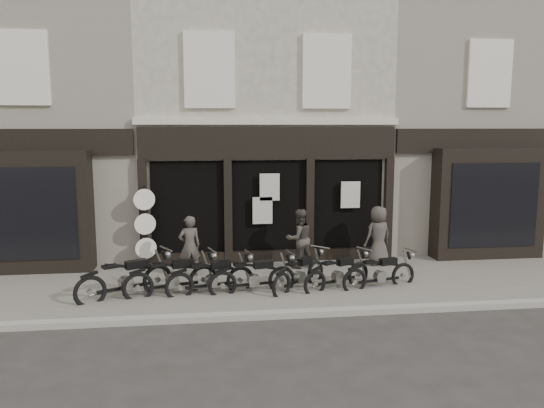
{
  "coord_description": "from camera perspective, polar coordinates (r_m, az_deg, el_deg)",
  "views": [
    {
      "loc": [
        -1.73,
        -11.64,
        3.91
      ],
      "look_at": [
        -0.08,
        1.6,
        1.95
      ],
      "focal_mm": 35.0,
      "sensor_mm": 36.0,
      "label": 1
    }
  ],
  "objects": [
    {
      "name": "motorcycle_0",
      "position": [
        12.5,
        -15.4,
        -8.11
      ],
      "size": [
        2.09,
        1.38,
        1.1
      ],
      "rotation": [
        0.0,
        0.0,
        0.51
      ],
      "color": "black",
      "rests_on": "ground"
    },
    {
      "name": "man_centre",
      "position": [
        14.3,
        2.94,
        -3.73
      ],
      "size": [
        0.93,
        0.83,
        1.61
      ],
      "primitive_type": "imported",
      "rotation": [
        0.0,
        0.0,
        3.47
      ],
      "color": "#403A33",
      "rests_on": "pavement"
    },
    {
      "name": "motorcycle_5",
      "position": [
        12.82,
        7.11,
        -7.71
      ],
      "size": [
        1.83,
        1.15,
        0.95
      ],
      "rotation": [
        0.0,
        0.0,
        0.48
      ],
      "color": "black",
      "rests_on": "ground"
    },
    {
      "name": "central_building",
      "position": [
        17.67,
        -1.49,
        8.89
      ],
      "size": [
        7.3,
        6.22,
        8.34
      ],
      "color": "beige",
      "rests_on": "ground"
    },
    {
      "name": "advert_sign_post",
      "position": [
        14.62,
        -13.45,
        -2.8
      ],
      "size": [
        0.56,
        0.37,
        2.35
      ],
      "rotation": [
        0.0,
        0.0,
        0.29
      ],
      "color": "black",
      "rests_on": "ground"
    },
    {
      "name": "motorcycle_6",
      "position": [
        13.02,
        11.55,
        -7.57
      ],
      "size": [
        1.95,
        0.78,
        0.95
      ],
      "rotation": [
        0.0,
        0.0,
        0.25
      ],
      "color": "black",
      "rests_on": "ground"
    },
    {
      "name": "pavement",
      "position": [
        13.23,
        0.74,
        -8.58
      ],
      "size": [
        30.0,
        4.2,
        0.12
      ],
      "primitive_type": "cube",
      "color": "#69635D",
      "rests_on": "ground_plane"
    },
    {
      "name": "kerb",
      "position": [
        11.21,
        2.27,
        -11.72
      ],
      "size": [
        30.0,
        0.25,
        0.13
      ],
      "primitive_type": "cube",
      "color": "gray",
      "rests_on": "ground_plane"
    },
    {
      "name": "neighbour_left",
      "position": [
        18.13,
        -22.09,
        8.15
      ],
      "size": [
        5.6,
        6.73,
        8.34
      ],
      "color": "gray",
      "rests_on": "ground"
    },
    {
      "name": "ground_plane",
      "position": [
        12.4,
        1.31,
        -10.04
      ],
      "size": [
        90.0,
        90.0,
        0.0
      ],
      "primitive_type": "plane",
      "color": "#2D2B28",
      "rests_on": "ground"
    },
    {
      "name": "motorcycle_4",
      "position": [
        12.71,
        3.0,
        -7.78
      ],
      "size": [
        1.6,
        1.57,
        0.96
      ],
      "rotation": [
        0.0,
        0.0,
        0.77
      ],
      "color": "black",
      "rests_on": "ground"
    },
    {
      "name": "motorcycle_2",
      "position": [
        12.39,
        -6.52,
        -8.17
      ],
      "size": [
        2.06,
        0.82,
        1.01
      ],
      "rotation": [
        0.0,
        0.0,
        0.25
      ],
      "color": "black",
      "rests_on": "ground"
    },
    {
      "name": "man_right",
      "position": [
        14.89,
        11.36,
        -3.34
      ],
      "size": [
        0.93,
        0.76,
        1.63
      ],
      "primitive_type": "imported",
      "rotation": [
        0.0,
        0.0,
        3.48
      ],
      "color": "#413C36",
      "rests_on": "pavement"
    },
    {
      "name": "motorcycle_1",
      "position": [
        12.45,
        -10.63,
        -8.08
      ],
      "size": [
        2.15,
        0.96,
        1.06
      ],
      "rotation": [
        0.0,
        0.0,
        0.3
      ],
      "color": "black",
      "rests_on": "ground"
    },
    {
      "name": "motorcycle_3",
      "position": [
        12.4,
        -1.97,
        -8.13
      ],
      "size": [
        2.07,
        0.68,
        1.0
      ],
      "rotation": [
        0.0,
        0.0,
        0.18
      ],
      "color": "black",
      "rests_on": "ground"
    },
    {
      "name": "neighbour_right",
      "position": [
        19.31,
        17.84,
        8.33
      ],
      "size": [
        5.6,
        6.73,
        8.34
      ],
      "color": "gray",
      "rests_on": "ground"
    },
    {
      "name": "man_left",
      "position": [
        13.68,
        -8.86,
        -4.48
      ],
      "size": [
        0.65,
        0.53,
        1.56
      ],
      "primitive_type": "imported",
      "rotation": [
        0.0,
        0.0,
        3.45
      ],
      "color": "#443D38",
      "rests_on": "pavement"
    }
  ]
}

